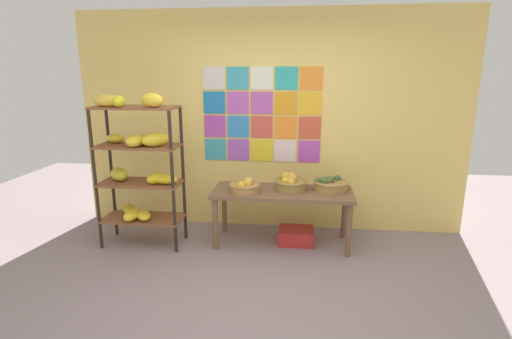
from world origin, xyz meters
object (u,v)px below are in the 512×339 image
object	(u,v)px
display_table	(283,197)
fruit_basket_centre	(290,183)
fruit_basket_right	(245,186)
produce_crate_under_table	(296,236)
fruit_basket_back_right	(330,184)
banana_shelf_unit	(137,159)

from	to	relation	value
display_table	fruit_basket_centre	distance (m)	0.18
fruit_basket_right	fruit_basket_centre	xyz separation A→B (m)	(0.49, 0.15, 0.01)
display_table	produce_crate_under_table	bearing A→B (deg)	11.70
fruit_basket_back_right	fruit_basket_centre	bearing A→B (deg)	-173.86
fruit_basket_centre	banana_shelf_unit	bearing A→B (deg)	-171.15
banana_shelf_unit	fruit_basket_back_right	xyz separation A→B (m)	(2.12, 0.31, -0.31)
fruit_basket_centre	fruit_basket_back_right	world-z (taller)	fruit_basket_centre
display_table	fruit_basket_back_right	bearing A→B (deg)	10.63
banana_shelf_unit	fruit_basket_back_right	size ratio (longest dim) A/B	4.36
display_table	fruit_basket_centre	size ratio (longest dim) A/B	4.16
fruit_basket_back_right	display_table	bearing A→B (deg)	-169.37
display_table	produce_crate_under_table	distance (m)	0.50
fruit_basket_centre	produce_crate_under_table	size ratio (longest dim) A/B	0.94
fruit_basket_right	produce_crate_under_table	xyz separation A→B (m)	(0.57, 0.13, -0.62)
fruit_basket_centre	produce_crate_under_table	bearing A→B (deg)	-13.27
display_table	fruit_basket_right	world-z (taller)	fruit_basket_right
display_table	produce_crate_under_table	xyz separation A→B (m)	(0.16, 0.03, -0.47)
display_table	produce_crate_under_table	world-z (taller)	display_table
fruit_basket_right	fruit_basket_back_right	bearing A→B (deg)	11.83
display_table	produce_crate_under_table	size ratio (longest dim) A/B	3.91
fruit_basket_right	fruit_basket_back_right	xyz separation A→B (m)	(0.94, 0.20, -0.00)
produce_crate_under_table	fruit_basket_back_right	bearing A→B (deg)	10.16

